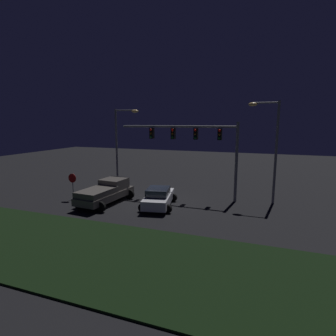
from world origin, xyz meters
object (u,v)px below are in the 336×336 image
car_sedan (159,197)px  stop_sign (72,181)px  street_lamp_left (121,138)px  pickup_truck (107,191)px  traffic_signal_gantry (196,140)px  street_lamp_right (271,140)px

car_sedan → stop_sign: size_ratio=2.09×
car_sedan → street_lamp_left: (-6.08, 5.09, 4.17)m
pickup_truck → traffic_signal_gantry: bearing=-53.6°
pickup_truck → stop_sign: stop_sign is taller
street_lamp_left → street_lamp_right: street_lamp_right is taller
car_sedan → traffic_signal_gantry: 5.86m
pickup_truck → street_lamp_left: street_lamp_left is taller
car_sedan → stop_sign: 7.57m
car_sedan → street_lamp_left: 8.96m
pickup_truck → car_sedan: pickup_truck is taller
street_lamp_left → street_lamp_right: size_ratio=0.96×
street_lamp_left → stop_sign: street_lamp_left is taller
pickup_truck → traffic_signal_gantry: (6.32, 3.96, 4.03)m
pickup_truck → car_sedan: 4.34m
pickup_truck → stop_sign: bearing=97.4°
car_sedan → stop_sign: (-7.50, -0.68, 0.82)m
car_sedan → street_lamp_right: street_lamp_right is taller
pickup_truck → street_lamp_right: street_lamp_right is taller
street_lamp_left → street_lamp_right: bearing=-4.9°
traffic_signal_gantry → stop_sign: (-9.52, -4.12, -3.47)m
car_sedan → street_lamp_right: 9.79m
traffic_signal_gantry → street_lamp_right: street_lamp_right is taller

